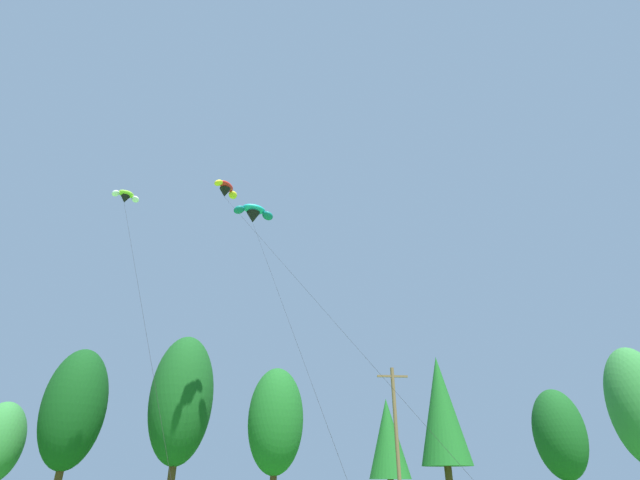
# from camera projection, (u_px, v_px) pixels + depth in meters

# --- Properties ---
(treeline_tree_c) EXTENTS (5.31, 5.31, 13.01)m
(treeline_tree_c) POSITION_uv_depth(u_px,v_px,m) (74.00, 408.00, 41.46)
(treeline_tree_c) COLOR #472D19
(treeline_tree_c) RESTS_ON ground_plane
(treeline_tree_d) EXTENTS (5.83, 5.83, 14.94)m
(treeline_tree_d) POSITION_uv_depth(u_px,v_px,m) (181.00, 399.00, 44.47)
(treeline_tree_d) COLOR #472D19
(treeline_tree_d) RESTS_ON ground_plane
(treeline_tree_e) EXTENTS (4.90, 4.90, 11.48)m
(treeline_tree_e) POSITION_uv_depth(u_px,v_px,m) (276.00, 420.00, 41.94)
(treeline_tree_e) COLOR #472D19
(treeline_tree_e) RESTS_ON ground_plane
(treeline_tree_f) EXTENTS (3.51, 3.51, 8.68)m
(treeline_tree_f) POSITION_uv_depth(u_px,v_px,m) (388.00, 438.00, 40.65)
(treeline_tree_f) COLOR #472D19
(treeline_tree_f) RESTS_ON ground_plane
(treeline_tree_g) EXTENTS (4.35, 4.35, 12.48)m
(treeline_tree_g) POSITION_uv_depth(u_px,v_px,m) (441.00, 409.00, 42.05)
(treeline_tree_g) COLOR #472D19
(treeline_tree_g) RESTS_ON ground_plane
(treeline_tree_h) EXTENTS (4.41, 4.41, 9.67)m
(treeline_tree_h) POSITION_uv_depth(u_px,v_px,m) (559.00, 434.00, 41.84)
(treeline_tree_h) COLOR #472D19
(treeline_tree_h) RESTS_ON ground_plane
(treeline_tree_i) EXTENTS (5.68, 5.68, 14.36)m
(treeline_tree_i) POSITION_uv_depth(u_px,v_px,m) (640.00, 405.00, 46.02)
(treeline_tree_i) COLOR #472D19
(treeline_tree_i) RESTS_ON ground_plane
(utility_pole) EXTENTS (2.20, 0.26, 9.44)m
(utility_pole) POSITION_uv_depth(u_px,v_px,m) (396.00, 434.00, 32.08)
(utility_pole) COLOR brown
(utility_pole) RESTS_ON ground_plane
(parafoil_kite_high_lime_white) EXTENTS (11.35, 16.89, 22.44)m
(parafoil_kite_high_lime_white) POSITION_uv_depth(u_px,v_px,m) (126.00, 197.00, 38.87)
(parafoil_kite_high_lime_white) COLOR #93D633
(parafoil_kite_mid_teal) EXTENTS (8.10, 18.30, 23.31)m
(parafoil_kite_mid_teal) POSITION_uv_depth(u_px,v_px,m) (253.00, 213.00, 43.26)
(parafoil_kite_mid_teal) COLOR teal
(parafoil_kite_far_red_yellow) EXTENTS (15.41, 16.16, 24.53)m
(parafoil_kite_far_red_yellow) POSITION_uv_depth(u_px,v_px,m) (226.00, 190.00, 42.22)
(parafoil_kite_far_red_yellow) COLOR red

